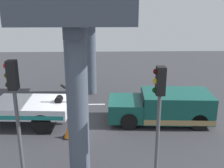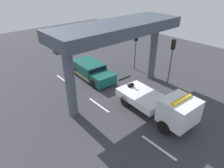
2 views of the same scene
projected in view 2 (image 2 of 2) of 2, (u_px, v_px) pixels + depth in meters
name	position (u px, v px, depth m)	size (l,w,h in m)	color
ground_plane	(121.00, 95.00, 17.40)	(60.00, 40.00, 0.10)	#38383D
lane_stripe_west	(63.00, 80.00, 19.89)	(2.60, 0.16, 0.01)	silver
lane_stripe_mid	(99.00, 105.00, 15.95)	(2.60, 0.16, 0.01)	silver
lane_stripe_east	(158.00, 147.00, 12.01)	(2.60, 0.16, 0.01)	silver
tow_truck_white	(162.00, 105.00, 13.93)	(7.31, 2.75, 2.46)	white
towed_van_green	(92.00, 71.00, 19.88)	(5.32, 2.49, 1.58)	#145147
overpass_structure	(119.00, 34.00, 15.01)	(3.60, 11.26, 6.26)	#4C5666
traffic_light_near	(136.00, 43.00, 20.73)	(0.39, 0.32, 4.15)	#515456
traffic_light_far	(172.00, 53.00, 17.70)	(0.39, 0.32, 4.37)	#515456
traffic_cone_orange	(136.00, 87.00, 17.93)	(0.52, 0.52, 0.62)	orange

